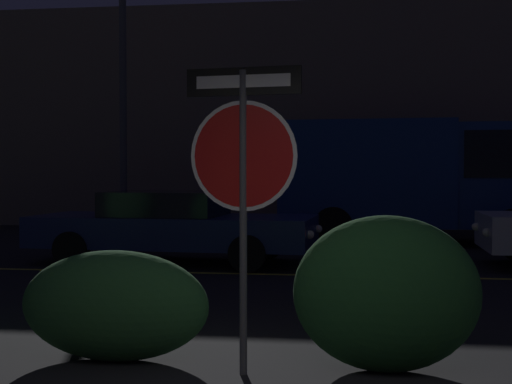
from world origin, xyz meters
The scene contains 8 objects.
road_center_stripe centered at (0.00, 7.59, 0.00)m, with size 41.14×0.12×0.01m, color gold.
stop_sign centered at (-0.47, 2.21, 1.73)m, with size 0.93×0.15×2.43m.
hedge_bush_2 centered at (-1.62, 2.46, 0.47)m, with size 1.63×0.71×0.94m, color #285B2D.
hedge_bush_3 centered at (0.65, 2.43, 0.63)m, with size 1.50×0.77×1.26m, color #1E4C23.
passing_car_2 centered at (-2.73, 8.72, 0.65)m, with size 5.04×2.20×1.25m.
delivery_truck centered at (2.03, 12.76, 1.56)m, with size 6.19×2.80×2.69m.
street_lamp centered at (-4.72, 12.07, 4.67)m, with size 0.52×0.52×6.73m.
building_backdrop centered at (2.41, 18.63, 3.13)m, with size 34.66×4.71×6.26m, color #7A6B5B.
Camera 1 is at (0.39, -3.33, 1.63)m, focal length 50.00 mm.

